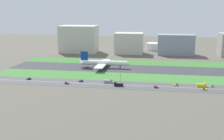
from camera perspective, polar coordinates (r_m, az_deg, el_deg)
name	(u,v)px	position (r m, az deg, el deg)	size (l,w,h in m)	color
ground_plane	(125,69)	(334.90, 2.74, 0.29)	(800.00, 800.00, 0.00)	#5B564C
runway	(125,69)	(334.89, 2.74, 0.30)	(280.00, 46.00, 0.10)	#38383D
grass_median_north	(129,62)	(374.82, 3.45, 1.63)	(280.00, 36.00, 0.10)	#3D7A33
grass_median_south	(121,77)	(295.26, 1.84, -1.39)	(280.00, 36.00, 0.10)	#427F38
highway	(117,85)	(264.62, 0.95, -3.05)	(280.00, 28.00, 0.10)	#4C4C4F
highway_centerline	(117,85)	(264.61, 0.95, -3.04)	(266.00, 0.50, 0.01)	silver
airliner	(103,63)	(337.72, -1.89, 1.49)	(65.00, 56.00, 19.70)	white
truck_2	(108,81)	(270.30, -0.76, -2.36)	(8.40, 2.50, 4.00)	#99999E
car_3	(156,87)	(257.08, 9.08, -3.49)	(4.40, 1.80, 2.00)	#B2191E
car_5	(176,85)	(267.44, 13.13, -3.03)	(4.40, 1.80, 2.00)	yellow
truck_1	(202,85)	(269.94, 18.03, -3.02)	(8.40, 2.50, 4.00)	yellow
truck_0	(118,85)	(259.09, 1.32, -3.03)	(8.40, 2.50, 4.00)	black
car_2	(212,86)	(271.69, 19.87, -3.22)	(4.40, 1.80, 2.00)	silver
car_4	(81,81)	(276.42, -6.39, -2.26)	(4.40, 1.80, 2.00)	navy
car_0	(67,83)	(270.54, -9.33, -2.68)	(4.40, 1.80, 2.00)	#B2191E
car_1	(29,79)	(295.79, -16.77, -1.73)	(4.40, 1.80, 2.00)	black
car_6	(204,89)	(260.81, 18.56, -3.77)	(4.40, 1.80, 2.00)	yellow
traffic_light	(121,77)	(275.68, 1.78, -1.50)	(0.36, 0.50, 7.20)	#4C4C51
terminal_building	(79,39)	(459.61, -6.87, 6.37)	(59.69, 36.45, 43.66)	beige
hangar_building	(129,43)	(444.66, 3.52, 5.54)	(44.23, 30.06, 33.14)	beige
office_tower	(176,45)	(443.65, 13.04, 5.12)	(55.73, 24.45, 31.63)	gray
fuel_tank_west	(120,46)	(492.60, 1.71, 5.04)	(18.92, 18.92, 12.47)	silver
fuel_tank_centre	(134,46)	(489.96, 4.67, 4.98)	(20.52, 20.52, 12.66)	silver
fuel_tank_east	(153,46)	(488.55, 8.48, 4.84)	(24.23, 24.23, 12.26)	silver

